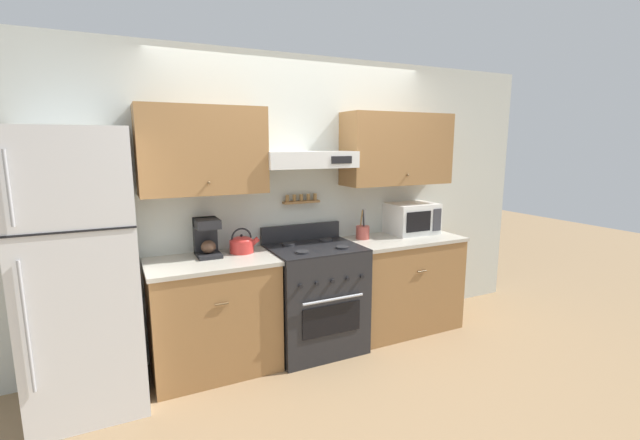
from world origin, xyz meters
name	(u,v)px	position (x,y,z in m)	size (l,w,h in m)	color
ground_plane	(330,362)	(0.00, 0.00, 0.00)	(16.00, 16.00, 0.00)	#937551
wall_back	(303,185)	(0.03, 0.58, 1.42)	(5.20, 0.46, 2.55)	silver
counter_left	(214,315)	(-0.87, 0.31, 0.45)	(0.98, 0.62, 0.91)	olive
counter_right	(401,283)	(0.94, 0.31, 0.45)	(1.11, 0.62, 0.91)	olive
stove_range	(315,297)	(0.00, 0.29, 0.47)	(0.77, 0.67, 1.07)	#232326
refrigerator	(80,272)	(-1.75, 0.24, 0.95)	(0.70, 0.75, 1.90)	white
tea_kettle	(242,244)	(-0.60, 0.43, 0.98)	(0.25, 0.20, 0.21)	red
coffee_maker	(207,236)	(-0.87, 0.46, 1.06)	(0.18, 0.25, 0.30)	black
microwave	(411,218)	(1.14, 0.45, 1.06)	(0.47, 0.39, 0.30)	white
utensil_crock	(363,232)	(0.57, 0.43, 0.97)	(0.13, 0.13, 0.28)	#B24C42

